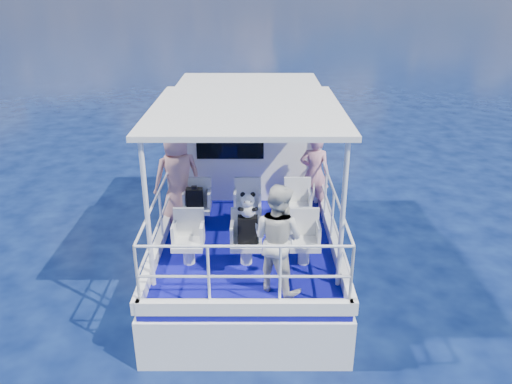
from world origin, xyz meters
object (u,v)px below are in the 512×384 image
(backpack_center, at_px, (248,230))
(panda, at_px, (248,205))
(passenger_port_fwd, at_px, (178,177))
(passenger_stbd_aft, at_px, (278,238))

(backpack_center, relative_size, panda, 1.13)
(passenger_port_fwd, height_order, panda, passenger_port_fwd)
(passenger_stbd_aft, bearing_deg, passenger_port_fwd, -16.30)
(passenger_port_fwd, relative_size, passenger_stbd_aft, 1.09)
(passenger_port_fwd, height_order, passenger_stbd_aft, passenger_port_fwd)
(passenger_port_fwd, distance_m, panda, 2.00)
(panda, bearing_deg, passenger_stbd_aft, -56.31)
(passenger_port_fwd, relative_size, backpack_center, 3.91)
(passenger_port_fwd, relative_size, panda, 4.41)
(passenger_stbd_aft, distance_m, backpack_center, 0.79)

